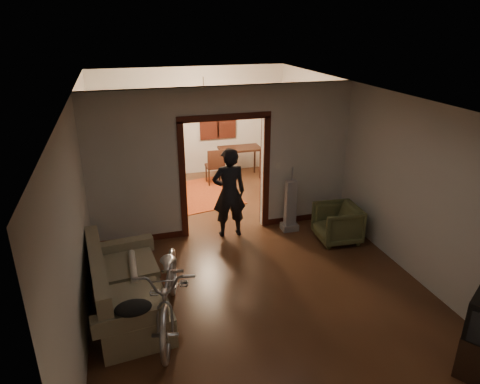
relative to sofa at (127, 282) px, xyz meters
name	(u,v)px	position (x,y,z in m)	size (l,w,h in m)	color
floor	(235,247)	(1.95, 1.35, -0.46)	(5.00, 8.50, 0.01)	#381E11
ceiling	(235,92)	(1.95, 1.35, 2.34)	(5.00, 8.50, 0.01)	white
wall_back	(191,122)	(1.95, 5.60, 0.94)	(5.00, 0.02, 2.80)	beige
wall_left	(81,190)	(-0.55, 1.35, 0.94)	(0.02, 8.50, 2.80)	beige
wall_right	(364,162)	(4.45, 1.35, 0.94)	(0.02, 8.50, 2.80)	beige
partition_wall	(224,162)	(1.95, 2.10, 0.94)	(5.00, 0.14, 2.80)	beige
door_casing	(225,177)	(1.95, 2.10, 0.64)	(1.74, 0.20, 2.32)	#38140C
far_window	(218,115)	(2.65, 5.56, 1.09)	(0.98, 0.06, 1.28)	black
chandelier	(204,96)	(1.95, 3.85, 1.89)	(0.24, 0.24, 0.24)	#FFE0A5
light_switch	(278,166)	(3.00, 2.02, 0.79)	(0.08, 0.01, 0.12)	silver
sofa	(127,282)	(0.00, 0.00, 0.00)	(0.91, 2.01, 0.93)	#6C6648
rolled_paper	(133,266)	(0.10, 0.30, 0.07)	(0.10, 0.10, 0.82)	beige
jacket	(133,308)	(0.05, -0.91, 0.22)	(0.44, 0.33, 0.13)	black
bicycle	(170,287)	(0.54, -0.42, 0.09)	(0.73, 2.11, 1.11)	silver
armchair	(337,223)	(3.84, 1.06, -0.11)	(0.75, 0.77, 0.70)	#4E522E
vacuum	(290,206)	(3.16, 1.72, 0.05)	(0.32, 0.25, 1.03)	gray
person	(229,193)	(1.97, 1.85, 0.41)	(0.63, 0.42, 1.74)	black
oriental_rug	(200,194)	(1.82, 4.01, -0.46)	(1.51, 1.98, 0.02)	maroon
locker	(138,147)	(0.52, 5.07, 0.52)	(0.98, 0.55, 1.97)	#23321E
globe	(134,108)	(0.52, 5.07, 1.48)	(0.30, 0.30, 0.30)	#1E5972
desk	(240,163)	(3.08, 4.92, -0.07)	(1.07, 0.60, 0.79)	black
desk_chair	(214,166)	(2.32, 4.65, 0.00)	(0.41, 0.41, 0.92)	black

